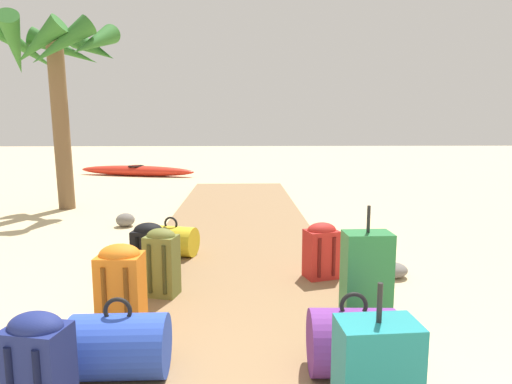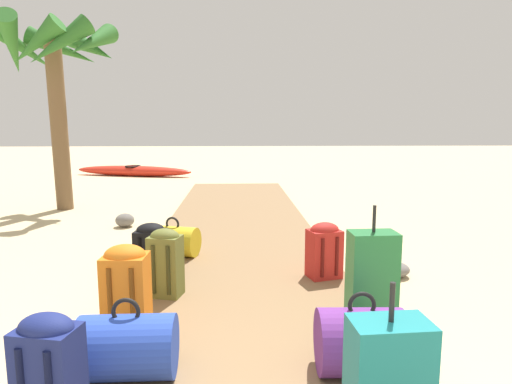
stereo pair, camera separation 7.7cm
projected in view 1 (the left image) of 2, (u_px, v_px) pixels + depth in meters
The scene contains 15 objects.
ground_plane at pixel (237, 258), 5.13m from camera, with size 60.00×60.00×0.00m, color #D1BA8C.
boardwalk at pixel (237, 233), 6.14m from camera, with size 2.14×10.29×0.08m, color olive.
duffel_bag_purple at pixel (352, 342), 2.55m from camera, with size 0.52×0.41×0.50m.
backpack_navy at pixel (38, 370), 2.05m from camera, with size 0.31×0.26×0.60m.
backpack_red at pixel (321, 249), 4.19m from camera, with size 0.35×0.30×0.54m.
backpack_olive at pixel (162, 261), 3.74m from camera, with size 0.31×0.27×0.59m.
duffel_bag_yellow at pixel (171, 241), 4.94m from camera, with size 0.64×0.49×0.45m.
backpack_orange at pixel (121, 284), 3.15m from camera, with size 0.32×0.28×0.62m.
duffel_bag_blue at pixel (119, 346), 2.52m from camera, with size 0.55×0.38×0.48m.
backpack_black at pixel (149, 246), 4.34m from camera, with size 0.32×0.28×0.50m.
suitcase_green at pixel (366, 282), 3.09m from camera, with size 0.34×0.22×0.91m.
palm_tree_near_left at pixel (58, 61), 7.80m from camera, with size 2.36×2.12×3.46m.
kayak at pixel (136, 171), 13.69m from camera, with size 3.89×1.62×0.33m.
rock_left_near at pixel (125, 220), 6.72m from camera, with size 0.28×0.28×0.21m, color slate.
rock_right_near at pixel (392, 270), 4.46m from camera, with size 0.28×0.32×0.15m, color slate.
Camera 1 is at (0.06, -0.85, 1.53)m, focal length 30.58 mm.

